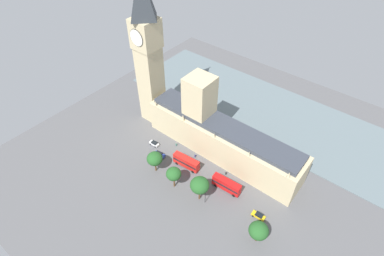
% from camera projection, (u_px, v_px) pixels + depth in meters
% --- Properties ---
extents(ground_plane, '(143.35, 143.35, 0.00)m').
position_uv_depth(ground_plane, '(219.00, 155.00, 119.60)').
color(ground_plane, '#565659').
extents(river_thames, '(42.06, 129.02, 0.25)m').
position_uv_depth(river_thames, '(263.00, 110.00, 139.92)').
color(river_thames, slate).
rests_on(river_thames, ground).
extents(parliament_building, '(13.49, 63.51, 30.00)m').
position_uv_depth(parliament_building, '(218.00, 134.00, 115.89)').
color(parliament_building, '#CCBA8E').
rests_on(parliament_building, ground).
extents(clock_tower, '(9.21, 9.21, 63.22)m').
position_uv_depth(clock_tower, '(147.00, 50.00, 114.73)').
color(clock_tower, '#CCBA8E').
rests_on(clock_tower, ground).
extents(car_white_far_end, '(1.98, 4.19, 1.74)m').
position_uv_depth(car_white_far_end, '(154.00, 143.00, 123.03)').
color(car_white_far_end, silver).
rests_on(car_white_far_end, ground).
extents(car_blue_corner, '(2.39, 4.75, 1.74)m').
position_uv_depth(car_blue_corner, '(159.00, 154.00, 118.67)').
color(car_blue_corner, navy).
rests_on(car_blue_corner, ground).
extents(double_decker_bus_midblock, '(3.39, 10.67, 4.75)m').
position_uv_depth(double_decker_bus_midblock, '(186.00, 162.00, 113.54)').
color(double_decker_bus_midblock, red).
rests_on(double_decker_bus_midblock, ground).
extents(double_decker_bus_trailing, '(3.16, 10.63, 4.75)m').
position_uv_depth(double_decker_bus_trailing, '(227.00, 185.00, 105.87)').
color(double_decker_bus_trailing, red).
rests_on(double_decker_bus_trailing, ground).
extents(car_yellow_cab_under_trees, '(2.11, 4.55, 1.74)m').
position_uv_depth(car_yellow_cab_under_trees, '(259.00, 216.00, 98.92)').
color(car_yellow_cab_under_trees, gold).
rests_on(car_yellow_cab_under_trees, ground).
extents(pedestrian_kerbside, '(0.63, 0.64, 1.53)m').
position_uv_depth(pedestrian_kerbside, '(226.00, 173.00, 112.02)').
color(pedestrian_kerbside, black).
rests_on(pedestrian_kerbside, ground).
extents(pedestrian_leading, '(0.66, 0.68, 1.64)m').
position_uv_depth(pedestrian_leading, '(176.00, 144.00, 122.87)').
color(pedestrian_leading, '#336B60').
rests_on(pedestrian_leading, ground).
extents(pedestrian_by_river_gate, '(0.59, 0.49, 1.58)m').
position_uv_depth(pedestrian_by_river_gate, '(195.00, 156.00, 118.32)').
color(pedestrian_by_river_gate, navy).
rests_on(pedestrian_by_river_gate, ground).
extents(plane_tree_near_tower, '(5.74, 5.74, 8.96)m').
position_uv_depth(plane_tree_near_tower, '(155.00, 159.00, 109.54)').
color(plane_tree_near_tower, brown).
rests_on(plane_tree_near_tower, ground).
extents(plane_tree_opposite_hall, '(5.97, 5.97, 8.34)m').
position_uv_depth(plane_tree_opposite_hall, '(259.00, 231.00, 89.74)').
color(plane_tree_opposite_hall, brown).
rests_on(plane_tree_opposite_hall, ground).
extents(plane_tree_slot_10, '(5.28, 5.28, 9.11)m').
position_uv_depth(plane_tree_slot_10, '(174.00, 174.00, 104.02)').
color(plane_tree_slot_10, brown).
rests_on(plane_tree_slot_10, ground).
extents(plane_tree_slot_11, '(6.39, 6.39, 10.23)m').
position_uv_depth(plane_tree_slot_11, '(200.00, 185.00, 99.73)').
color(plane_tree_slot_11, brown).
rests_on(plane_tree_slot_11, ground).
extents(street_lamp_slot_12, '(0.56, 0.56, 6.90)m').
position_uv_depth(street_lamp_slot_12, '(205.00, 194.00, 100.48)').
color(street_lamp_slot_12, black).
rests_on(street_lamp_slot_12, ground).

